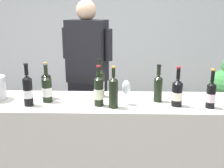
% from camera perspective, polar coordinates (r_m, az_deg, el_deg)
% --- Properties ---
extents(wall_back, '(8.00, 0.10, 2.80)m').
position_cam_1_polar(wall_back, '(4.85, 0.27, 12.06)').
color(wall_back, silver).
rests_on(wall_back, ground_plane).
extents(counter, '(2.31, 0.56, 0.92)m').
position_cam_1_polar(counter, '(2.56, -1.18, -13.31)').
color(counter, beige).
rests_on(counter, ground_plane).
extents(wine_bottle_0, '(0.07, 0.07, 0.34)m').
position_cam_1_polar(wine_bottle_0, '(2.46, -2.40, 0.27)').
color(wine_bottle_0, black).
rests_on(wine_bottle_0, counter).
extents(wine_bottle_1, '(0.08, 0.08, 0.31)m').
position_cam_1_polar(wine_bottle_1, '(2.47, -13.13, -0.33)').
color(wine_bottle_1, black).
rests_on(wine_bottle_1, counter).
extents(wine_bottle_2, '(0.07, 0.07, 0.31)m').
position_cam_1_polar(wine_bottle_2, '(2.36, 9.33, -0.61)').
color(wine_bottle_2, black).
rests_on(wine_bottle_2, counter).
extents(wine_bottle_3, '(0.07, 0.07, 0.31)m').
position_cam_1_polar(wine_bottle_3, '(2.32, 19.43, -2.01)').
color(wine_bottle_3, black).
rests_on(wine_bottle_3, counter).
extents(wine_bottle_4, '(0.08, 0.08, 0.32)m').
position_cam_1_polar(wine_bottle_4, '(2.38, -13.07, -0.91)').
color(wine_bottle_4, black).
rests_on(wine_bottle_4, counter).
extents(wine_bottle_5, '(0.07, 0.07, 0.33)m').
position_cam_1_polar(wine_bottle_5, '(2.18, 0.29, -1.50)').
color(wine_bottle_5, black).
rests_on(wine_bottle_5, counter).
extents(wine_bottle_6, '(0.08, 0.08, 0.32)m').
position_cam_1_polar(wine_bottle_6, '(2.28, 13.08, -1.70)').
color(wine_bottle_6, black).
rests_on(wine_bottle_6, counter).
extents(wine_bottle_7, '(0.08, 0.08, 0.34)m').
position_cam_1_polar(wine_bottle_7, '(2.33, -16.70, -1.20)').
color(wine_bottle_7, black).
rests_on(wine_bottle_7, counter).
extents(wine_bottle_8, '(0.08, 0.08, 0.33)m').
position_cam_1_polar(wine_bottle_8, '(2.23, -2.69, -1.40)').
color(wine_bottle_8, black).
rests_on(wine_bottle_8, counter).
extents(wine_glass, '(0.07, 0.07, 0.20)m').
position_cam_1_polar(wine_glass, '(2.25, 2.88, -0.90)').
color(wine_glass, silver).
rests_on(wine_glass, counter).
extents(person_server, '(0.53, 0.34, 1.76)m').
position_cam_1_polar(person_server, '(3.00, -4.90, -0.59)').
color(person_server, black).
rests_on(person_server, ground_plane).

